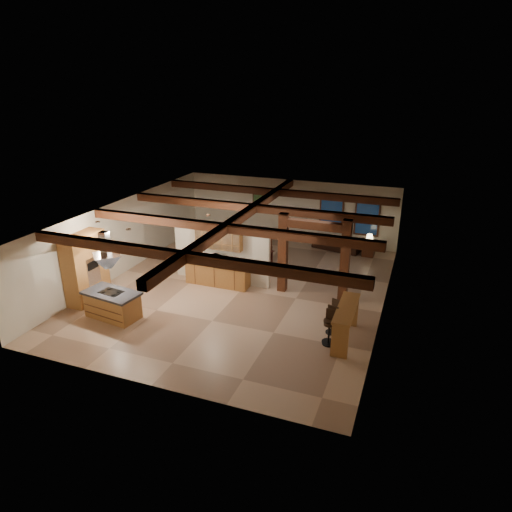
# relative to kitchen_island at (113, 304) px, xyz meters

# --- Properties ---
(ground) EXTENTS (12.00, 12.00, 0.00)m
(ground) POSITION_rel_kitchen_island_xyz_m (3.10, 3.35, -0.45)
(ground) COLOR tan
(ground) RESTS_ON ground
(room_walls) EXTENTS (12.00, 12.00, 12.00)m
(room_walls) POSITION_rel_kitchen_island_xyz_m (3.10, 3.35, 1.33)
(room_walls) COLOR silver
(room_walls) RESTS_ON ground
(ceiling_beams) EXTENTS (10.00, 12.00, 0.28)m
(ceiling_beams) POSITION_rel_kitchen_island_xyz_m (3.10, 3.35, 2.31)
(ceiling_beams) COLOR #381D0E
(ceiling_beams) RESTS_ON room_walls
(timber_posts) EXTENTS (2.50, 0.30, 2.90)m
(timber_posts) POSITION_rel_kitchen_island_xyz_m (5.60, 3.85, 1.31)
(timber_posts) COLOR #381D0E
(timber_posts) RESTS_ON ground
(partition_wall) EXTENTS (3.80, 0.18, 2.20)m
(partition_wall) POSITION_rel_kitchen_island_xyz_m (2.10, 3.85, 0.65)
(partition_wall) COLOR silver
(partition_wall) RESTS_ON ground
(pantry_cabinet) EXTENTS (0.67, 1.60, 2.40)m
(pantry_cabinet) POSITION_rel_kitchen_island_xyz_m (-1.56, 0.75, 0.75)
(pantry_cabinet) COLOR #AA6D36
(pantry_cabinet) RESTS_ON ground
(back_counter) EXTENTS (2.50, 0.66, 0.94)m
(back_counter) POSITION_rel_kitchen_island_xyz_m (2.10, 3.46, 0.02)
(back_counter) COLOR #AA6D36
(back_counter) RESTS_ON ground
(upper_display_cabinet) EXTENTS (1.80, 0.36, 0.95)m
(upper_display_cabinet) POSITION_rel_kitchen_island_xyz_m (2.10, 3.66, 1.40)
(upper_display_cabinet) COLOR #AA6D36
(upper_display_cabinet) RESTS_ON partition_wall
(range_hood) EXTENTS (1.10, 1.10, 1.40)m
(range_hood) POSITION_rel_kitchen_island_xyz_m (0.00, -0.00, 1.33)
(range_hood) COLOR silver
(range_hood) RESTS_ON room_walls
(back_windows) EXTENTS (2.70, 0.07, 1.70)m
(back_windows) POSITION_rel_kitchen_island_xyz_m (5.90, 9.28, 1.05)
(back_windows) COLOR #381D0E
(back_windows) RESTS_ON room_walls
(framed_art) EXTENTS (0.65, 0.05, 0.85)m
(framed_art) POSITION_rel_kitchen_island_xyz_m (1.60, 9.29, 1.25)
(framed_art) COLOR #381D0E
(framed_art) RESTS_ON room_walls
(recessed_cans) EXTENTS (3.16, 2.46, 0.03)m
(recessed_cans) POSITION_rel_kitchen_island_xyz_m (0.57, 1.42, 2.42)
(recessed_cans) COLOR silver
(recessed_cans) RESTS_ON room_walls
(kitchen_island) EXTENTS (1.93, 1.20, 0.90)m
(kitchen_island) POSITION_rel_kitchen_island_xyz_m (0.00, 0.00, 0.00)
(kitchen_island) COLOR #AA6D36
(kitchen_island) RESTS_ON ground
(dining_table) EXTENTS (2.01, 1.51, 0.63)m
(dining_table) POSITION_rel_kitchen_island_xyz_m (2.47, 5.82, -0.14)
(dining_table) COLOR #401710
(dining_table) RESTS_ON ground
(sofa) EXTENTS (2.27, 1.27, 0.63)m
(sofa) POSITION_rel_kitchen_island_xyz_m (5.53, 8.82, -0.14)
(sofa) COLOR black
(sofa) RESTS_ON ground
(microwave) EXTENTS (0.50, 0.44, 0.23)m
(microwave) POSITION_rel_kitchen_island_xyz_m (2.06, 3.46, 0.60)
(microwave) COLOR #ADADB1
(microwave) RESTS_ON back_counter
(bar_counter) EXTENTS (0.55, 2.09, 1.09)m
(bar_counter) POSITION_rel_kitchen_island_xyz_m (7.25, 1.21, 0.28)
(bar_counter) COLOR #AA6D36
(bar_counter) RESTS_ON ground
(side_table) EXTENTS (0.52, 0.52, 0.62)m
(side_table) POSITION_rel_kitchen_island_xyz_m (6.97, 8.48, -0.14)
(side_table) COLOR #381D0E
(side_table) RESTS_ON ground
(table_lamp) EXTENTS (0.31, 0.31, 0.36)m
(table_lamp) POSITION_rel_kitchen_island_xyz_m (6.97, 8.48, 0.42)
(table_lamp) COLOR black
(table_lamp) RESTS_ON side_table
(bar_stool_a) EXTENTS (0.37, 0.37, 1.06)m
(bar_stool_a) POSITION_rel_kitchen_island_xyz_m (6.86, 0.86, 0.09)
(bar_stool_a) COLOR black
(bar_stool_a) RESTS_ON ground
(bar_stool_b) EXTENTS (0.41, 0.42, 1.12)m
(bar_stool_b) POSITION_rel_kitchen_island_xyz_m (6.85, 0.96, 0.12)
(bar_stool_b) COLOR black
(bar_stool_b) RESTS_ON ground
(bar_stool_c) EXTENTS (0.40, 0.41, 1.06)m
(bar_stool_c) POSITION_rel_kitchen_island_xyz_m (6.84, 1.52, 0.09)
(bar_stool_c) COLOR black
(bar_stool_c) RESTS_ON ground
(dining_chairs) EXTENTS (2.19, 2.19, 1.17)m
(dining_chairs) POSITION_rel_kitchen_island_xyz_m (2.47, 5.82, 0.14)
(dining_chairs) COLOR #381D0E
(dining_chairs) RESTS_ON ground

